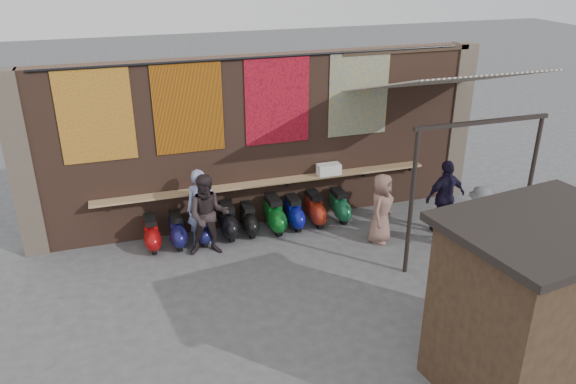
% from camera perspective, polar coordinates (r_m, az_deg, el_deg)
% --- Properties ---
extents(ground, '(70.00, 70.00, 0.00)m').
position_cam_1_polar(ground, '(11.69, 1.19, -8.25)').
color(ground, '#474749').
rests_on(ground, ground).
extents(brick_wall, '(10.00, 0.40, 4.00)m').
position_cam_1_polar(brick_wall, '(13.17, -2.59, 5.18)').
color(brick_wall, brown).
rests_on(brick_wall, ground).
extents(pier_left, '(0.50, 0.50, 4.00)m').
position_cam_1_polar(pier_left, '(12.90, -25.45, 2.40)').
color(pier_left, '#4C4238').
rests_on(pier_left, ground).
extents(pier_right, '(0.50, 0.50, 4.00)m').
position_cam_1_polar(pier_right, '(15.32, 16.63, 6.89)').
color(pier_right, '#4C4238').
rests_on(pier_right, ground).
extents(eating_counter, '(8.00, 0.32, 0.05)m').
position_cam_1_polar(eating_counter, '(13.16, -2.09, 0.97)').
color(eating_counter, '#9E7A51').
rests_on(eating_counter, brick_wall).
extents(shelf_box, '(0.56, 0.28, 0.27)m').
position_cam_1_polar(shelf_box, '(13.54, 4.16, 2.32)').
color(shelf_box, white).
rests_on(shelf_box, eating_counter).
extents(tapestry_redgold, '(1.50, 0.02, 2.00)m').
position_cam_1_polar(tapestry_redgold, '(12.25, -18.96, 7.36)').
color(tapestry_redgold, maroon).
rests_on(tapestry_redgold, brick_wall).
extents(tapestry_sun, '(1.50, 0.02, 2.00)m').
position_cam_1_polar(tapestry_sun, '(12.35, -10.10, 8.41)').
color(tapestry_sun, orange).
rests_on(tapestry_sun, brick_wall).
extents(tapestry_orange, '(1.50, 0.02, 2.00)m').
position_cam_1_polar(tapestry_orange, '(12.76, -1.09, 9.27)').
color(tapestry_orange, '#B11620').
rests_on(tapestry_orange, brick_wall).
extents(tapestry_multi, '(1.50, 0.02, 2.00)m').
position_cam_1_polar(tapestry_multi, '(13.46, 7.20, 9.86)').
color(tapestry_multi, '#296096').
rests_on(tapestry_multi, brick_wall).
extents(hang_rail, '(9.50, 0.06, 0.06)m').
position_cam_1_polar(hang_rail, '(12.46, -2.47, 13.51)').
color(hang_rail, black).
rests_on(hang_rail, brick_wall).
extents(scooter_stool_0, '(0.35, 0.77, 0.73)m').
position_cam_1_polar(scooter_stool_0, '(12.76, -13.68, -4.17)').
color(scooter_stool_0, '#9D0C0D').
rests_on(scooter_stool_0, ground).
extents(scooter_stool_1, '(0.35, 0.78, 0.74)m').
position_cam_1_polar(scooter_stool_1, '(12.76, -11.19, -3.88)').
color(scooter_stool_1, '#15144C').
rests_on(scooter_stool_1, ground).
extents(scooter_stool_2, '(0.33, 0.73, 0.70)m').
position_cam_1_polar(scooter_stool_2, '(12.83, -8.72, -3.63)').
color(scooter_stool_2, '#171853').
rests_on(scooter_stool_2, ground).
extents(scooter_stool_3, '(0.37, 0.83, 0.78)m').
position_cam_1_polar(scooter_stool_3, '(12.97, -6.13, -2.95)').
color(scooter_stool_3, black).
rests_on(scooter_stool_3, ground).
extents(scooter_stool_4, '(0.34, 0.75, 0.71)m').
position_cam_1_polar(scooter_stool_4, '(13.07, -4.02, -2.83)').
color(scooter_stool_4, black).
rests_on(scooter_stool_4, ground).
extents(scooter_stool_5, '(0.39, 0.87, 0.82)m').
position_cam_1_polar(scooter_stool_5, '(13.15, -1.39, -2.33)').
color(scooter_stool_5, '#0D5C1B').
rests_on(scooter_stool_5, ground).
extents(scooter_stool_6, '(0.35, 0.78, 0.75)m').
position_cam_1_polar(scooter_stool_6, '(13.33, 0.60, -2.13)').
color(scooter_stool_6, '#0D148A').
rests_on(scooter_stool_6, ground).
extents(scooter_stool_7, '(0.37, 0.81, 0.77)m').
position_cam_1_polar(scooter_stool_7, '(13.52, 2.77, -1.72)').
color(scooter_stool_7, '#9D2515').
rests_on(scooter_stool_7, ground).
extents(scooter_stool_8, '(0.35, 0.79, 0.75)m').
position_cam_1_polar(scooter_stool_8, '(13.74, 5.25, -1.40)').
color(scooter_stool_8, '#18603A').
rests_on(scooter_stool_8, ground).
extents(diner_left, '(0.65, 0.43, 1.77)m').
position_cam_1_polar(diner_left, '(12.52, -8.82, -1.62)').
color(diner_left, '#8693C3').
rests_on(diner_left, ground).
extents(diner_right, '(0.99, 0.83, 1.83)m').
position_cam_1_polar(diner_right, '(12.09, -8.10, -2.36)').
color(diner_right, '#2B2224').
rests_on(diner_right, ground).
extents(shopper_navy, '(1.07, 0.52, 1.77)m').
position_cam_1_polar(shopper_navy, '(13.41, 15.68, -0.48)').
color(shopper_navy, black).
rests_on(shopper_navy, ground).
extents(shopper_grey, '(1.09, 0.79, 1.53)m').
position_cam_1_polar(shopper_grey, '(12.82, 18.78, -2.67)').
color(shopper_grey, '#5B5B60').
rests_on(shopper_grey, ground).
extents(shopper_tan, '(0.93, 0.93, 1.63)m').
position_cam_1_polar(shopper_tan, '(12.69, 9.45, -1.65)').
color(shopper_tan, '#825E53').
rests_on(shopper_tan, ground).
extents(market_stall, '(2.68, 2.16, 2.64)m').
position_cam_1_polar(market_stall, '(9.07, 23.54, -11.04)').
color(market_stall, black).
rests_on(market_stall, ground).
extents(stall_roof, '(3.00, 2.47, 0.12)m').
position_cam_1_polar(stall_roof, '(8.40, 25.06, -3.22)').
color(stall_roof, black).
rests_on(stall_roof, market_stall).
extents(stall_sign, '(1.19, 0.21, 0.50)m').
position_cam_1_polar(stall_sign, '(9.28, 19.85, -5.25)').
color(stall_sign, gold).
rests_on(stall_sign, market_stall).
extents(stall_shelf, '(2.02, 0.39, 0.06)m').
position_cam_1_polar(stall_shelf, '(9.76, 19.07, -10.15)').
color(stall_shelf, '#473321').
rests_on(stall_shelf, market_stall).
extents(awning_canvas, '(3.20, 3.28, 0.97)m').
position_cam_1_polar(awning_canvas, '(12.57, 15.46, 10.78)').
color(awning_canvas, beige).
rests_on(awning_canvas, brick_wall).
extents(awning_ledger, '(3.30, 0.08, 0.12)m').
position_cam_1_polar(awning_ledger, '(13.83, 12.05, 13.93)').
color(awning_ledger, '#33261C').
rests_on(awning_ledger, brick_wall).
extents(awning_header, '(3.00, 0.08, 0.08)m').
position_cam_1_polar(awning_header, '(11.50, 19.19, 6.72)').
color(awning_header, black).
rests_on(awning_header, awning_post_left).
extents(awning_post_left, '(0.09, 0.09, 3.10)m').
position_cam_1_polar(awning_post_left, '(11.27, 12.41, -1.16)').
color(awning_post_left, black).
rests_on(awning_post_left, ground).
extents(awning_post_right, '(0.09, 0.09, 3.10)m').
position_cam_1_polar(awning_post_right, '(12.85, 23.32, 0.54)').
color(awning_post_right, black).
rests_on(awning_post_right, ground).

